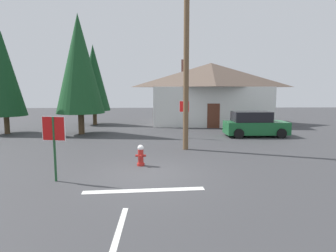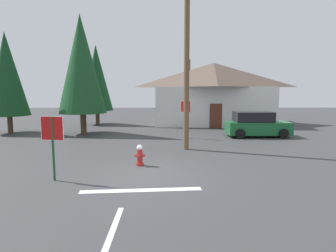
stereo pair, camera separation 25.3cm
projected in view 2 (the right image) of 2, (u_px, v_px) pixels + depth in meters
ground_plane at (146, 175)px, 10.77m from camera, size 80.00×80.00×0.10m
lane_stop_bar at (141, 190)px, 8.97m from camera, size 3.79×0.57×0.01m
lane_center_stripe at (110, 236)px, 6.14m from camera, size 0.16×3.01×0.01m
stop_sign_near at (52, 135)px, 9.75m from camera, size 0.82×0.18×2.24m
fire_hydrant at (140, 155)px, 11.88m from camera, size 0.44×0.37×0.87m
utility_pole at (187, 59)px, 14.59m from camera, size 1.60×0.28×8.93m
stop_sign_far at (186, 112)px, 18.43m from camera, size 0.61×0.41×2.41m
house at (213, 92)px, 26.65m from camera, size 11.40×8.63×5.99m
parked_car at (256, 125)px, 19.20m from camera, size 4.12×1.96×1.67m
pine_tree_tall_left at (96, 78)px, 25.67m from camera, size 2.82×2.82×7.05m
pine_tree_mid_left at (81, 64)px, 19.94m from camera, size 3.31×3.31×8.27m
pine_tree_short_left at (7, 74)px, 20.29m from camera, size 2.86×2.86×7.14m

